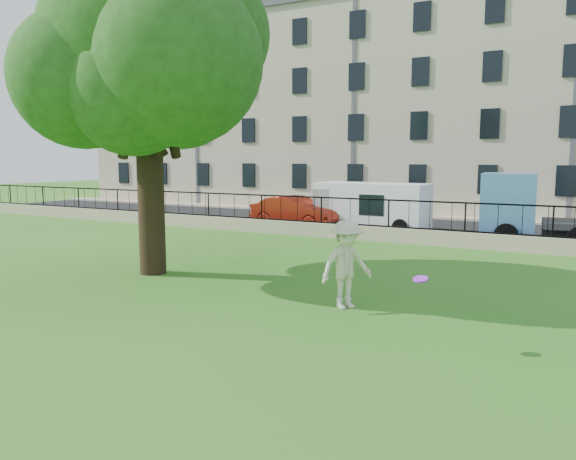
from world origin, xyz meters
The scene contains 12 objects.
ground centered at (0.00, 0.00, 0.00)m, with size 120.00×120.00×0.00m, color #29711B.
retaining_wall centered at (0.00, 12.00, 0.30)m, with size 50.00×0.40×0.60m, color tan.
iron_railing centered at (0.00, 12.00, 1.15)m, with size 50.00×0.05×1.13m.
street centered at (0.00, 16.70, 0.01)m, with size 60.00×9.00×0.01m, color black.
sidewalk centered at (0.00, 21.90, 0.06)m, with size 60.00×1.40×0.12m, color tan.
building_row centered at (0.00, 27.57, 6.92)m, with size 56.40×10.40×13.80m.
tree centered at (-4.13, 2.77, 6.42)m, with size 7.92×6.12×9.72m.
man centered at (2.50, 1.92, 1.00)m, with size 1.29×0.74×2.00m, color beige.
frisbee centered at (4.70, 0.09, 1.25)m, with size 0.27×0.27×0.03m, color #A728E5.
red_sedan centered at (-5.54, 14.40, 0.75)m, with size 1.60×4.58×1.51m, color maroon.
white_van centered at (-2.00, 15.40, 1.10)m, with size 5.23×2.04×2.20m, color white.
blue_truck centered at (6.50, 14.40, 1.39)m, with size 6.61×2.35×2.77m, color #5489C5.
Camera 1 is at (7.39, -9.53, 3.39)m, focal length 35.00 mm.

